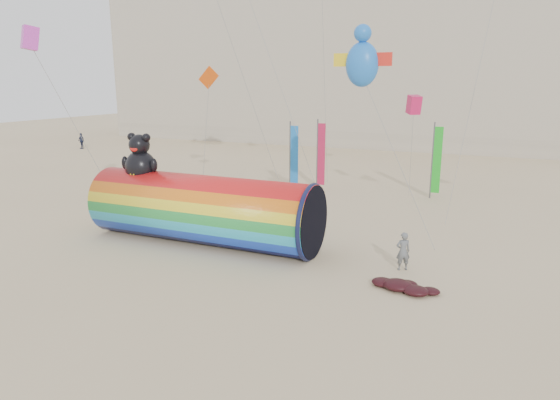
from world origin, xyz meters
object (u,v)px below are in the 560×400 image
at_px(hotel_building, 330,62).
at_px(fabric_bundle, 403,286).
at_px(kite_handler, 403,251).
at_px(windsock_assembly, 203,208).

bearing_deg(hotel_building, fabric_bundle, -68.18).
bearing_deg(kite_handler, hotel_building, -97.25).
height_order(kite_handler, fabric_bundle, kite_handler).
xyz_separation_m(kite_handler, fabric_bundle, (0.44, -2.17, -0.66)).
relative_size(hotel_building, fabric_bundle, 23.06).
bearing_deg(hotel_building, kite_handler, -67.72).
height_order(hotel_building, kite_handler, hotel_building).
bearing_deg(windsock_assembly, fabric_bundle, -10.85).
bearing_deg(windsock_assembly, hotel_building, 100.83).
bearing_deg(hotel_building, windsock_assembly, -79.17).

